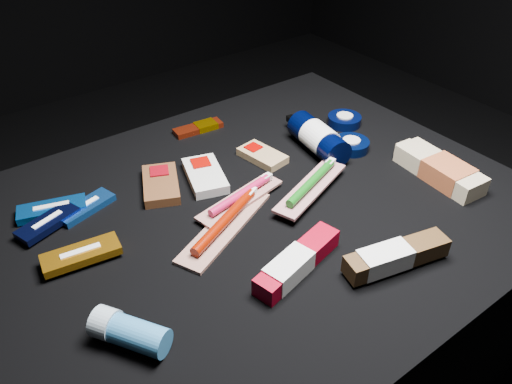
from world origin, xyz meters
TOP-DOWN VIEW (x-y plane):
  - ground at (0.00, 0.00)m, footprint 3.00×3.00m
  - cloth_table at (0.00, 0.00)m, footprint 0.98×0.78m
  - luna_bar_0 at (-0.25, 0.17)m, footprint 0.11×0.07m
  - luna_bar_1 at (-0.30, 0.20)m, footprint 0.12×0.08m
  - luna_bar_2 at (-0.31, 0.16)m, footprint 0.11×0.07m
  - luna_bar_3 at (-0.30, 0.05)m, footprint 0.12×0.06m
  - clif_bar_0 at (-0.10, 0.15)m, footprint 0.11×0.13m
  - clif_bar_1 at (-0.02, 0.13)m, footprint 0.10×0.13m
  - clif_bar_2 at (0.11, 0.12)m, footprint 0.07×0.11m
  - power_bar at (0.07, 0.30)m, footprint 0.11×0.04m
  - lotion_bottle at (0.22, 0.07)m, footprint 0.08×0.20m
  - cream_tin_upper at (0.35, 0.12)m, footprint 0.08×0.08m
  - cream_tin_lower at (0.28, 0.04)m, footprint 0.08×0.08m
  - bodywash_bottle at (0.35, -0.14)m, footprint 0.08×0.19m
  - deodorant_stick at (-0.30, -0.14)m, footprint 0.09×0.11m
  - toothbrush_pack_0 at (-0.07, -0.02)m, footprint 0.23×0.14m
  - toothbrush_pack_1 at (-0.01, 0.02)m, footprint 0.19×0.08m
  - toothbrush_pack_2 at (0.11, -0.03)m, footprint 0.20×0.11m
  - toothpaste_carton_red at (-0.04, -0.17)m, footprint 0.18×0.08m
  - toothpaste_carton_green at (0.08, -0.25)m, footprint 0.18×0.08m

SIDE VIEW (x-z plane):
  - ground at x=0.00m, z-range 0.00..0.00m
  - cloth_table at x=0.00m, z-range 0.00..0.40m
  - luna_bar_0 at x=-0.25m, z-range 0.40..0.41m
  - power_bar at x=0.07m, z-range 0.40..0.41m
  - clif_bar_2 at x=0.11m, z-range 0.40..0.42m
  - toothbrush_pack_0 at x=-0.07m, z-range 0.40..0.42m
  - luna_bar_1 at x=-0.30m, z-range 0.40..0.42m
  - clif_bar_0 at x=-0.10m, z-range 0.40..0.42m
  - clif_bar_1 at x=-0.02m, z-range 0.40..0.42m
  - cream_tin_lower at x=0.28m, z-range 0.40..0.42m
  - cream_tin_upper at x=0.35m, z-range 0.40..0.42m
  - luna_bar_2 at x=-0.31m, z-range 0.40..0.42m
  - toothbrush_pack_1 at x=-0.01m, z-range 0.40..0.42m
  - luna_bar_3 at x=-0.30m, z-range 0.41..0.42m
  - toothpaste_carton_red at x=-0.04m, z-range 0.40..0.43m
  - bodywash_bottle at x=0.35m, z-range 0.40..0.44m
  - deodorant_stick at x=-0.30m, z-range 0.40..0.44m
  - toothpaste_carton_green at x=0.08m, z-range 0.41..0.44m
  - toothbrush_pack_2 at x=0.11m, z-range 0.41..0.43m
  - lotion_bottle at x=0.22m, z-range 0.40..0.46m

